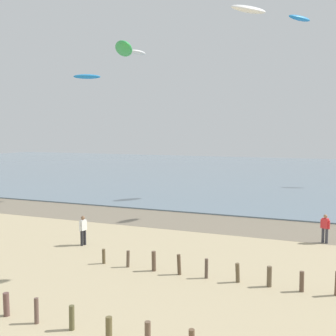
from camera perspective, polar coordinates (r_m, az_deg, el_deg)
name	(u,v)px	position (r m, az deg, el deg)	size (l,w,h in m)	color
wet_sand_strip	(220,224)	(29.14, 7.31, -7.82)	(120.00, 5.68, 0.01)	#7A6D59
sea	(279,172)	(66.07, 15.35, -0.60)	(160.00, 70.00, 0.10)	slate
groyne_mid	(282,278)	(18.14, 15.77, -14.69)	(16.28, 0.37, 1.01)	brown
person_mid_beach	(325,228)	(25.66, 21.27, -7.85)	(0.53, 0.35, 1.71)	#383842
person_by_waterline	(83,230)	(24.00, -11.88, -8.50)	(0.31, 0.55, 1.71)	#232328
kite_aloft_2	(300,18)	(43.20, 18.06, 19.45)	(2.95, 0.94, 0.47)	#2384D1
kite_aloft_4	(124,49)	(25.43, -6.28, 16.37)	(3.35, 1.07, 0.54)	green
kite_aloft_6	(249,9)	(19.54, 11.30, 21.09)	(1.87, 0.60, 0.30)	white
kite_aloft_7	(138,52)	(39.13, -4.27, 15.95)	(2.09, 0.67, 0.33)	white
kite_aloft_8	(87,77)	(42.45, -11.36, 12.53)	(2.72, 0.87, 0.43)	#2384D1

